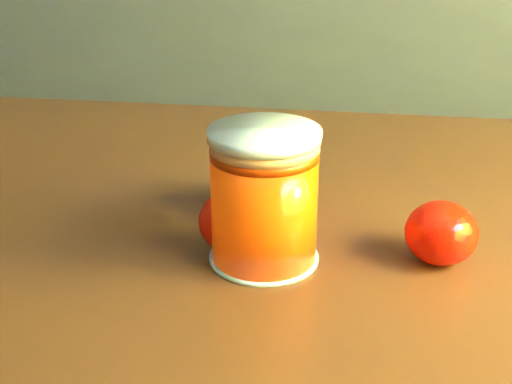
# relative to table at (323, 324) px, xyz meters

# --- Properties ---
(kitchen_counter) EXTENTS (3.15, 0.60, 0.90)m
(kitchen_counter) POSITION_rel_table_xyz_m (-0.75, 1.14, -0.21)
(kitchen_counter) COLOR #55545A
(kitchen_counter) RESTS_ON ground
(table) EXTENTS (1.09, 0.83, 0.76)m
(table) POSITION_rel_table_xyz_m (0.00, 0.00, 0.00)
(table) COLOR #5C2F17
(table) RESTS_ON ground
(juice_glass) EXTENTS (0.09, 0.09, 0.11)m
(juice_glass) POSITION_rel_table_xyz_m (-0.04, -0.06, 0.15)
(juice_glass) COLOR #FF4305
(juice_glass) RESTS_ON table
(orange_front) EXTENTS (0.07, 0.07, 0.06)m
(orange_front) POSITION_rel_table_xyz_m (-0.08, 0.03, 0.13)
(orange_front) COLOR #F21704
(orange_front) RESTS_ON table
(orange_back) EXTENTS (0.07, 0.07, 0.05)m
(orange_back) POSITION_rel_table_xyz_m (0.10, -0.03, 0.12)
(orange_back) COLOR #F21704
(orange_back) RESTS_ON table
(orange_extra) EXTENTS (0.08, 0.08, 0.05)m
(orange_extra) POSITION_rel_table_xyz_m (-0.07, -0.05, 0.12)
(orange_extra) COLOR #F21704
(orange_extra) RESTS_ON table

